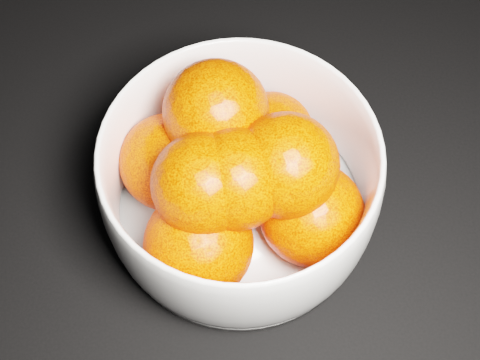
# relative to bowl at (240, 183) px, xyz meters

# --- Properties ---
(bowl) EXTENTS (0.20, 0.20, 0.10)m
(bowl) POSITION_rel_bowl_xyz_m (0.00, 0.00, 0.00)
(bowl) COLOR silver
(bowl) RESTS_ON ground
(orange_pile) EXTENTS (0.18, 0.16, 0.12)m
(orange_pile) POSITION_rel_bowl_xyz_m (-0.00, -0.00, 0.02)
(orange_pile) COLOR #FF3803
(orange_pile) RESTS_ON bowl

